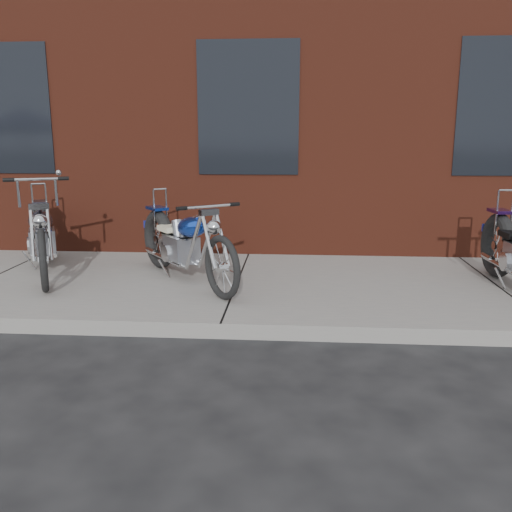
{
  "coord_description": "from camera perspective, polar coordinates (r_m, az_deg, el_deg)",
  "views": [
    {
      "loc": [
        0.67,
        -4.67,
        1.83
      ],
      "look_at": [
        0.27,
        0.8,
        0.61
      ],
      "focal_mm": 38.0,
      "sensor_mm": 36.0,
      "label": 1
    }
  ],
  "objects": [
    {
      "name": "ground",
      "position": [
        5.06,
        -3.74,
        -8.73
      ],
      "size": [
        120.0,
        120.0,
        0.0
      ],
      "primitive_type": "plane",
      "color": "#323232",
      "rests_on": "ground"
    },
    {
      "name": "sidewalk",
      "position": [
        6.45,
        -1.93,
        -3.29
      ],
      "size": [
        22.0,
        3.0,
        0.15
      ],
      "primitive_type": "cube",
      "color": "gray",
      "rests_on": "ground"
    },
    {
      "name": "building_brick",
      "position": [
        12.87,
        1.23,
        22.24
      ],
      "size": [
        22.0,
        10.0,
        8.0
      ],
      "primitive_type": "cube",
      "color": "#5C2315",
      "rests_on": "ground"
    },
    {
      "name": "chopper_blue",
      "position": [
        6.41,
        -7.52,
        1.13
      ],
      "size": [
        1.52,
        1.96,
        1.03
      ],
      "rotation": [
        0.0,
        0.0,
        -0.92
      ],
      "color": "black",
      "rests_on": "sidewalk"
    },
    {
      "name": "chopper_third",
      "position": [
        7.23,
        -21.56,
        1.75
      ],
      "size": [
        1.15,
        2.25,
        1.24
      ],
      "rotation": [
        0.0,
        0.0,
        -1.13
      ],
      "color": "black",
      "rests_on": "sidewalk"
    }
  ]
}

